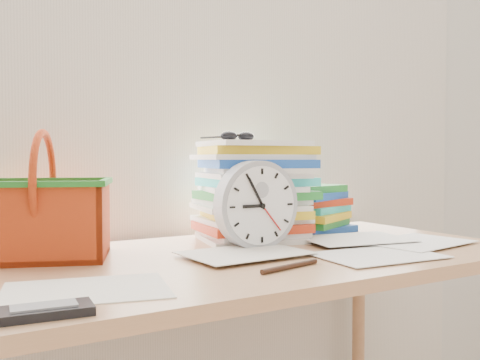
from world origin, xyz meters
TOP-DOWN VIEW (x-y plane):
  - curtain at (0.00, 1.98)m, footprint 2.40×0.01m
  - desk at (0.00, 1.60)m, footprint 1.40×0.70m
  - paper_stack at (0.13, 1.78)m, footprint 0.35×0.31m
  - clock at (0.05, 1.64)m, footprint 0.22×0.04m
  - sunglasses at (0.09, 1.80)m, footprint 0.14×0.12m
  - book_stack at (0.37, 1.81)m, footprint 0.30×0.27m
  - basket at (-0.43, 1.79)m, footprint 0.35×0.31m
  - pen at (-0.02, 1.40)m, footprint 0.17×0.05m
  - calculator at (-0.52, 1.31)m, footprint 0.14×0.08m
  - scattered_papers at (0.00, 1.60)m, footprint 1.26×0.42m

SIDE VIEW (x-z plane):
  - desk at x=0.00m, z-range 0.30..1.05m
  - pen at x=-0.02m, z-range 0.75..0.76m
  - scattered_papers at x=0.00m, z-range 0.75..0.77m
  - calculator at x=-0.52m, z-range 0.75..0.76m
  - book_stack at x=0.37m, z-range 0.75..0.90m
  - clock at x=0.05m, z-range 0.75..0.97m
  - paper_stack at x=0.13m, z-range 0.75..1.03m
  - basket at x=-0.43m, z-range 0.75..1.04m
  - sunglasses at x=0.09m, z-range 1.03..1.06m
  - curtain at x=0.00m, z-range 0.05..2.55m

